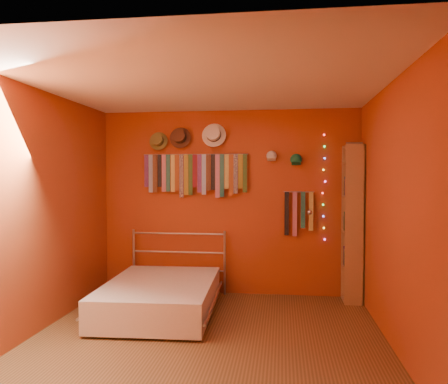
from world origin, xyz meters
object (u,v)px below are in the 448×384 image
at_px(reading_lamp, 309,212).
at_px(bookshelf, 356,223).
at_px(tie_rack, 195,173).
at_px(bed, 160,296).

height_order(reading_lamp, bookshelf, bookshelf).
bearing_deg(tie_rack, bookshelf, -4.21).
distance_m(tie_rack, reading_lamp, 1.62).
distance_m(reading_lamp, bed, 2.14).
xyz_separation_m(reading_lamp, bookshelf, (0.58, 0.00, -0.12)).
bearing_deg(bed, tie_rack, 73.82).
relative_size(reading_lamp, bookshelf, 0.14).
bearing_deg(tie_rack, reading_lamp, -5.87).
bearing_deg(bookshelf, bed, -161.28).
xyz_separation_m(tie_rack, reading_lamp, (1.52, -0.16, -0.51)).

